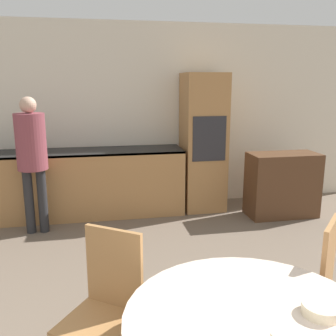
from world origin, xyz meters
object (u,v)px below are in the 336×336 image
object	(u,v)px
chair_far_right	(311,280)
sideboard	(282,185)
oven_unit	(203,143)
person_standing	(32,151)
chair_far_left	(107,301)
bowl_near	(321,309)

from	to	relation	value
chair_far_right	sideboard	bearing A→B (deg)	-160.56
oven_unit	person_standing	size ratio (longest dim) A/B	1.17
oven_unit	sideboard	distance (m)	1.22
chair_far_left	person_standing	distance (m)	2.66
sideboard	chair_far_left	bearing A→B (deg)	-134.08
chair_far_left	chair_far_right	world-z (taller)	same
sideboard	chair_far_right	distance (m)	2.73
chair_far_left	bowl_near	distance (m)	1.18
oven_unit	chair_far_left	distance (m)	3.37
person_standing	chair_far_right	bearing A→B (deg)	-50.01
person_standing	bowl_near	xyz separation A→B (m)	(1.76, -3.11, -0.26)
sideboard	person_standing	bearing A→B (deg)	180.00
oven_unit	chair_far_right	distance (m)	3.05
chair_far_left	bowl_near	world-z (taller)	chair_far_left
chair_far_left	chair_far_right	bearing A→B (deg)	34.62
person_standing	bowl_near	world-z (taller)	person_standing
sideboard	bowl_near	world-z (taller)	sideboard
person_standing	chair_far_left	bearing A→B (deg)	-72.76
person_standing	oven_unit	bearing A→B (deg)	13.20
bowl_near	person_standing	bearing A→B (deg)	119.52
chair_far_right	bowl_near	size ratio (longest dim) A/B	5.20
chair_far_left	bowl_near	bearing A→B (deg)	2.91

